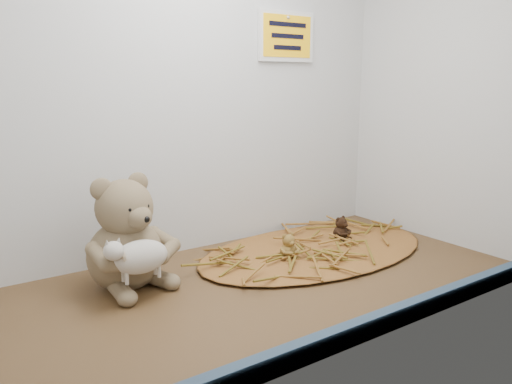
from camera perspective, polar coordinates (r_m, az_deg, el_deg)
alcove_shell at (r=107.75cm, az=-2.73°, el=13.63°), size 120.40×60.20×90.40cm
front_rail at (r=88.11cm, az=11.09°, el=-15.46°), size 119.28×2.20×3.60cm
straw_bed at (r=130.17cm, az=6.82°, el=-6.54°), size 66.14×38.40×1.28cm
main_teddy at (r=108.25cm, az=-14.82°, el=-4.43°), size 23.79×24.58×24.17cm
toy_lamb at (r=101.38cm, az=-13.06°, el=-7.23°), size 14.50×8.85×9.37cm
mini_teddy_tan at (r=121.17cm, az=3.69°, el=-6.03°), size 5.24×5.51×6.30cm
mini_teddy_brown at (r=137.19cm, az=9.65°, el=-3.95°), size 6.05×6.28×6.43cm
wall_sign at (r=142.17cm, az=3.49°, el=17.34°), size 16.00×1.20×11.00cm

